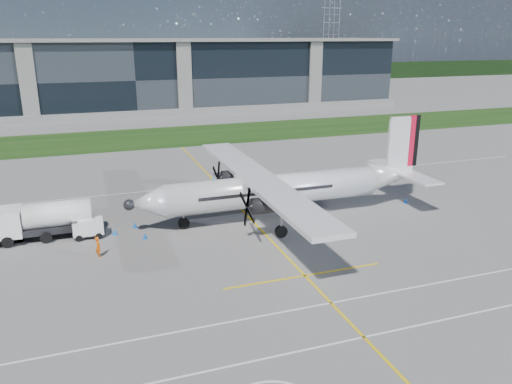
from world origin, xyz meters
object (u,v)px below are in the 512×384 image
(fuel_tanker_truck, at_px, (36,221))
(safety_cone_nose_stbd, at_px, (135,225))
(baggage_tug, at_px, (88,228))
(safety_cone_tail, at_px, (406,201))
(turboprop_aircraft, at_px, (285,171))
(safety_cone_fwd, at_px, (115,232))
(pylon_east, at_px, (331,39))
(safety_cone_nose_port, at_px, (145,236))
(safety_cone_stbdwing, at_px, (214,178))
(ground_crew_person, at_px, (98,245))

(fuel_tanker_truck, distance_m, safety_cone_nose_stbd, 8.05)
(baggage_tug, relative_size, safety_cone_tail, 5.25)
(turboprop_aircraft, distance_m, safety_cone_fwd, 15.94)
(pylon_east, height_order, safety_cone_nose_port, pylon_east)
(fuel_tanker_truck, xyz_separation_m, safety_cone_fwd, (6.14, -1.14, -1.30))
(safety_cone_stbdwing, xyz_separation_m, safety_cone_fwd, (-12.22, -13.36, 0.00))
(ground_crew_person, relative_size, safety_cone_nose_stbd, 3.81)
(turboprop_aircraft, relative_size, ground_crew_person, 15.51)
(turboprop_aircraft, relative_size, safety_cone_nose_stbd, 59.13)
(turboprop_aircraft, bearing_deg, pylon_east, 61.35)
(turboprop_aircraft, bearing_deg, safety_cone_stbdwing, 102.67)
(turboprop_aircraft, bearing_deg, safety_cone_fwd, 177.54)
(pylon_east, bearing_deg, safety_cone_stbdwing, -122.18)
(turboprop_aircraft, height_order, baggage_tug, turboprop_aircraft)
(pylon_east, height_order, safety_cone_fwd, pylon_east)
(fuel_tanker_truck, xyz_separation_m, safety_cone_stbdwing, (18.36, 12.22, -1.30))
(pylon_east, xyz_separation_m, safety_cone_stbdwing, (-81.97, -130.26, -14.75))
(ground_crew_person, bearing_deg, safety_cone_nose_port, -59.35)
(safety_cone_fwd, bearing_deg, pylon_east, 56.74)
(safety_cone_stbdwing, relative_size, safety_cone_tail, 1.00)
(baggage_tug, bearing_deg, ground_crew_person, -81.83)
(safety_cone_stbdwing, distance_m, safety_cone_tail, 21.82)
(baggage_tug, height_order, safety_cone_stbdwing, baggage_tug)
(ground_crew_person, xyz_separation_m, safety_cone_nose_stbd, (3.28, 5.35, -0.70))
(pylon_east, xyz_separation_m, safety_cone_nose_stbd, (-92.38, -142.52, -14.75))
(ground_crew_person, height_order, safety_cone_nose_stbd, ground_crew_person)
(ground_crew_person, bearing_deg, pylon_east, -35.36)
(safety_cone_nose_stbd, bearing_deg, pylon_east, 57.05)
(baggage_tug, distance_m, safety_cone_stbdwing, 19.51)
(ground_crew_person, relative_size, safety_cone_tail, 3.81)
(fuel_tanker_truck, distance_m, baggage_tug, 4.24)
(pylon_east, xyz_separation_m, fuel_tanker_truck, (-100.33, -142.48, -13.45))
(ground_crew_person, bearing_deg, safety_cone_tail, -86.36)
(ground_crew_person, height_order, safety_cone_fwd, ground_crew_person)
(safety_cone_stbdwing, bearing_deg, safety_cone_nose_port, -123.15)
(safety_cone_nose_stbd, height_order, safety_cone_nose_port, same)
(safety_cone_nose_stbd, height_order, safety_cone_fwd, same)
(ground_crew_person, xyz_separation_m, safety_cone_tail, (30.09, 3.22, -0.70))
(safety_cone_stbdwing, bearing_deg, ground_crew_person, -127.86)
(safety_cone_fwd, bearing_deg, safety_cone_stbdwing, 47.56)
(pylon_east, relative_size, safety_cone_fwd, 60.00)
(pylon_east, xyz_separation_m, safety_cone_nose_port, (-91.85, -145.39, -14.75))
(pylon_east, distance_m, turboprop_aircraft, 164.75)
(ground_crew_person, bearing_deg, fuel_tanker_truck, 38.43)
(turboprop_aircraft, bearing_deg, safety_cone_tail, -1.61)
(turboprop_aircraft, distance_m, safety_cone_stbdwing, 14.97)
(safety_cone_stbdwing, distance_m, safety_cone_nose_port, 18.07)
(safety_cone_fwd, bearing_deg, safety_cone_nose_stbd, 31.23)
(fuel_tanker_truck, height_order, safety_cone_fwd, fuel_tanker_truck)
(fuel_tanker_truck, height_order, baggage_tug, fuel_tanker_truck)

